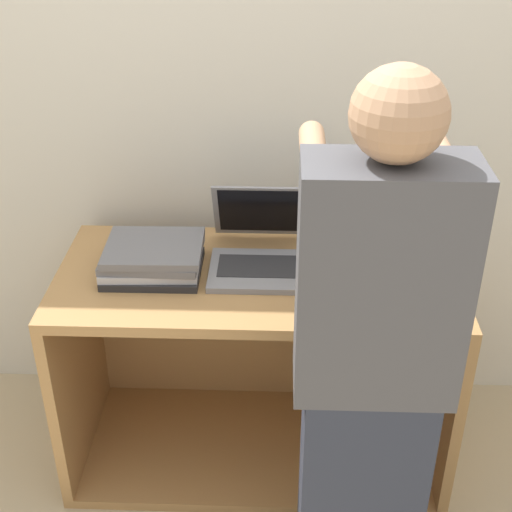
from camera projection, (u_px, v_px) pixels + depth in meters
name	position (u px, v px, depth m)	size (l,w,h in m)	color
wall_back	(261.00, 106.00, 2.47)	(8.00, 0.05, 2.40)	beige
cart	(258.00, 354.00, 2.58)	(1.31, 0.63, 0.78)	#A87A47
laptop_open	(258.00, 250.00, 2.35)	(0.31, 0.38, 0.25)	gray
laptop_stack_left	(153.00, 258.00, 2.31)	(0.33, 0.27, 0.10)	#232326
laptop_stack_right	(363.00, 256.00, 2.27)	(0.34, 0.28, 0.15)	gray
person	(371.00, 375.00, 1.83)	(0.40, 0.53, 1.61)	#2D3342
inventory_tag	(367.00, 245.00, 2.18)	(0.06, 0.02, 0.01)	red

